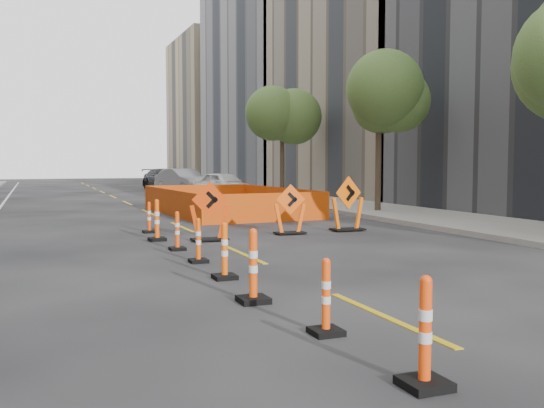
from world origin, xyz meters
name	(u,v)px	position (x,y,z in m)	size (l,w,h in m)	color
ground_plane	(320,288)	(0.00, 0.00, 0.00)	(140.00, 140.00, 0.00)	black
sidewalk_right	(391,211)	(9.00, 12.00, 0.07)	(4.00, 90.00, 0.15)	gray
bld_right_c	(399,83)	(17.00, 23.80, 7.00)	(12.00, 16.00, 14.00)	gray
bld_right_d	(294,71)	(17.00, 40.20, 10.00)	(12.00, 18.00, 20.00)	gray
bld_right_e	(230,110)	(17.00, 58.60, 8.00)	(12.00, 14.00, 16.00)	tan
tree_r_b	(379,99)	(8.40, 12.00, 4.53)	(2.80, 2.80, 5.95)	#382B1E
tree_r_c	(282,117)	(8.40, 22.00, 4.53)	(2.80, 2.80, 5.95)	#382B1E
channelizer_0	(425,332)	(-1.04, -4.30, 0.52)	(0.41, 0.41, 1.05)	#FF420A
channelizer_1	(326,296)	(-1.10, -2.42, 0.47)	(0.37, 0.37, 0.93)	#FF490A
channelizer_2	(253,266)	(-1.36, -0.54, 0.55)	(0.43, 0.43, 1.10)	#FF4B0A
channelizer_3	(225,251)	(-1.22, 1.34, 0.50)	(0.40, 0.40, 1.01)	#FF590A
channelizer_4	(198,240)	(-1.21, 3.22, 0.46)	(0.36, 0.36, 0.92)	#F1500A
channelizer_5	(177,231)	(-1.23, 5.09, 0.46)	(0.36, 0.36, 0.92)	#FB480A
channelizer_6	(157,220)	(-1.35, 6.97, 0.55)	(0.43, 0.43, 1.10)	#FF530A
channelizer_7	(149,217)	(-1.23, 8.85, 0.46)	(0.36, 0.36, 0.91)	#F8400A
chevron_sign_left	(209,212)	(-0.09, 6.41, 0.78)	(1.04, 0.62, 1.55)	#E73D09
chevron_sign_center	(290,209)	(2.45, 6.99, 0.72)	(0.96, 0.57, 1.44)	#FF540A
chevron_sign_right	(348,204)	(4.39, 7.14, 0.82)	(1.09, 0.66, 1.64)	#F5620A
safety_fence	(227,201)	(2.89, 14.42, 0.50)	(4.73, 8.05, 1.01)	orange
parked_car_near	(224,185)	(5.86, 24.68, 0.76)	(1.79, 4.44, 1.51)	white
parked_car_mid	(183,181)	(4.72, 29.97, 0.81)	(1.72, 4.93, 1.63)	#9B9A9F
parked_car_far	(165,179)	(4.70, 35.94, 0.78)	(2.20, 5.40, 1.57)	black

